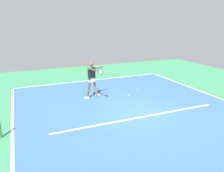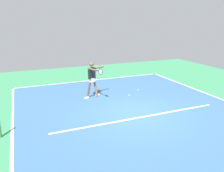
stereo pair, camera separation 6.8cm
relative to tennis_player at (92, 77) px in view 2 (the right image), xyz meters
name	(u,v)px [view 2 (the right image)]	position (x,y,z in m)	size (l,w,h in m)	color
ground_plane	(136,114)	(-1.01, 2.74, -1.06)	(21.47, 21.47, 0.00)	#388456
court_surface	(136,114)	(-1.01, 2.74, -1.06)	(9.72, 12.04, 0.00)	#38608E
court_line_baseline_near	(92,80)	(-1.01, -3.23, -1.06)	(9.72, 0.10, 0.01)	white
court_line_sideline_left	(221,99)	(-5.82, 2.74, -1.06)	(0.10, 12.04, 0.01)	white
court_line_sideline_right	(12,135)	(3.80, 2.74, -1.06)	(0.10, 12.04, 0.01)	white
court_line_service	(141,117)	(-1.01, 3.15, -1.06)	(7.29, 0.10, 0.01)	white
court_line_centre_mark	(93,81)	(-1.01, -3.03, -1.06)	(0.10, 0.30, 0.01)	white
tennis_player	(92,77)	(0.00, 0.00, 0.00)	(1.17, 1.34, 1.84)	brown
tennis_ball_near_player	(129,95)	(-1.79, 0.56, -1.03)	(0.07, 0.07, 0.07)	#C6E53D
tennis_ball_by_baseline	(138,90)	(-2.67, -0.04, -1.03)	(0.07, 0.07, 0.07)	#CCE033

